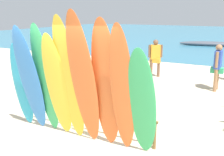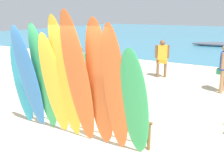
{
  "view_description": "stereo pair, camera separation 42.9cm",
  "coord_description": "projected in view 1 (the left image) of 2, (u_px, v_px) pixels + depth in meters",
  "views": [
    {
      "loc": [
        3.36,
        -4.97,
        2.75
      ],
      "look_at": [
        0.0,
        1.33,
        1.02
      ],
      "focal_mm": 44.25,
      "sensor_mm": 36.0,
      "label": 1
    },
    {
      "loc": [
        3.73,
        -4.76,
        2.75
      ],
      "look_at": [
        0.0,
        1.33,
        1.02
      ],
      "focal_mm": 44.25,
      "sensor_mm": 36.0,
      "label": 2
    }
  ],
  "objects": [
    {
      "name": "surfboard_teal_0",
      "position": [
        22.0,
        85.0,
        6.58
      ],
      "size": [
        0.52,
        0.47,
        2.07
      ],
      "primitive_type": "ellipsoid",
      "rotation": [
        0.17,
        0.0,
        0.09
      ],
      "color": "#289EC6",
      "rests_on": "ground"
    },
    {
      "name": "surfboard_orange_7",
      "position": [
        122.0,
        91.0,
        5.17
      ],
      "size": [
        0.52,
        0.71,
        2.59
      ],
      "primitive_type": "ellipsoid",
      "rotation": [
        0.23,
        0.0,
        0.08
      ],
      "color": "orange",
      "rests_on": "ground"
    },
    {
      "name": "ground",
      "position": [
        201.0,
        53.0,
        18.45
      ],
      "size": [
        60.0,
        60.0,
        0.0
      ],
      "primitive_type": "plane",
      "color": "beige"
    },
    {
      "name": "surfboard_yellow_3",
      "position": [
        57.0,
        86.0,
        5.94
      ],
      "size": [
        0.58,
        0.67,
        2.36
      ],
      "primitive_type": "ellipsoid",
      "rotation": [
        0.24,
        0.0,
        0.03
      ],
      "color": "yellow",
      "rests_on": "ground"
    },
    {
      "name": "surfboard_orange_5",
      "position": [
        83.0,
        81.0,
        5.46
      ],
      "size": [
        0.58,
        0.77,
        2.81
      ],
      "primitive_type": "ellipsoid",
      "rotation": [
        0.24,
        0.0,
        -0.02
      ],
      "color": "orange",
      "rests_on": "ground"
    },
    {
      "name": "surfboard_orange_6",
      "position": [
        106.0,
        86.0,
        5.4
      ],
      "size": [
        0.6,
        0.6,
        2.67
      ],
      "primitive_type": "ellipsoid",
      "rotation": [
        0.18,
        0.0,
        0.06
      ],
      "color": "orange",
      "rests_on": "ground"
    },
    {
      "name": "surfboard_rack",
      "position": [
        85.0,
        112.0,
        6.33
      ],
      "size": [
        3.5,
        0.07,
        0.61
      ],
      "color": "brown",
      "rests_on": "ground"
    },
    {
      "name": "surfboard_green_2",
      "position": [
        45.0,
        80.0,
        6.15
      ],
      "size": [
        0.56,
        0.57,
        2.54
      ],
      "primitive_type": "ellipsoid",
      "rotation": [
        0.19,
        0.0,
        -0.04
      ],
      "color": "#38B266",
      "rests_on": "ground"
    },
    {
      "name": "distant_boat",
      "position": [
        210.0,
        44.0,
        22.32
      ],
      "size": [
        4.99,
        1.72,
        0.39
      ],
      "color": "#4C515B",
      "rests_on": "ground"
    },
    {
      "name": "surfboard_yellow_4",
      "position": [
        69.0,
        80.0,
        5.71
      ],
      "size": [
        0.63,
        0.7,
        2.71
      ],
      "primitive_type": "ellipsoid",
      "rotation": [
        0.21,
        0.0,
        -0.09
      ],
      "color": "yellow",
      "rests_on": "ground"
    },
    {
      "name": "surfboard_green_8",
      "position": [
        142.0,
        104.0,
        5.1
      ],
      "size": [
        0.56,
        0.64,
        2.18
      ],
      "primitive_type": "ellipsoid",
      "rotation": [
        0.25,
        0.0,
        0.02
      ],
      "color": "#38B266",
      "rests_on": "ground"
    },
    {
      "name": "beachgoer_photographing",
      "position": [
        218.0,
        64.0,
        9.64
      ],
      "size": [
        0.43,
        0.62,
        1.65
      ],
      "rotation": [
        0.0,
        0.0,
        1.55
      ],
      "color": "#9E704C",
      "rests_on": "ground"
    },
    {
      "name": "beachgoer_strolling",
      "position": [
        155.0,
        56.0,
        11.71
      ],
      "size": [
        0.53,
        0.38,
        1.6
      ],
      "rotation": [
        0.0,
        0.0,
        0.54
      ],
      "color": "brown",
      "rests_on": "ground"
    },
    {
      "name": "beachgoer_midbeach",
      "position": [
        77.0,
        67.0,
        9.19
      ],
      "size": [
        0.58,
        0.34,
        1.61
      ],
      "rotation": [
        0.0,
        0.0,
        0.37
      ],
      "color": "brown",
      "rests_on": "ground"
    },
    {
      "name": "surfboard_blue_1",
      "position": [
        30.0,
        80.0,
        6.23
      ],
      "size": [
        0.57,
        0.69,
        2.49
      ],
      "primitive_type": "ellipsoid",
      "rotation": [
        0.25,
        0.0,
        0.01
      ],
      "color": "#337AD1",
      "rests_on": "ground"
    }
  ]
}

